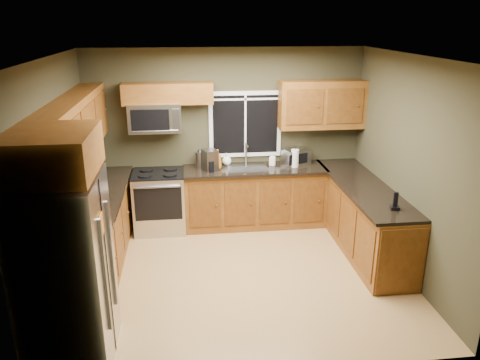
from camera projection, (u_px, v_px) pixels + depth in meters
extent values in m
plane|color=#9F7746|center=(239.00, 274.00, 5.99)|extent=(4.20, 4.20, 0.00)
plane|color=white|center=(239.00, 57.00, 5.10)|extent=(4.20, 4.20, 0.00)
plane|color=#33301E|center=(226.00, 137.00, 7.24)|extent=(4.20, 0.00, 4.20)
plane|color=#33301E|center=(264.00, 242.00, 3.86)|extent=(4.20, 0.00, 4.20)
plane|color=#33301E|center=(56.00, 181.00, 5.32)|extent=(0.00, 3.60, 3.60)
plane|color=#33301E|center=(408.00, 168.00, 5.78)|extent=(0.00, 3.60, 3.60)
cube|color=white|center=(245.00, 124.00, 7.19)|extent=(1.12, 0.03, 1.02)
cube|color=black|center=(245.00, 125.00, 7.18)|extent=(1.00, 0.01, 0.90)
cube|color=white|center=(245.00, 125.00, 7.17)|extent=(0.03, 0.01, 0.90)
cube|color=white|center=(245.00, 99.00, 7.05)|extent=(1.00, 0.01, 0.03)
cube|color=brown|center=(98.00, 233.00, 6.09)|extent=(0.60, 2.65, 0.90)
cube|color=black|center=(96.00, 199.00, 5.94)|extent=(0.65, 2.65, 0.04)
cube|color=brown|center=(255.00, 197.00, 7.30)|extent=(2.17, 0.60, 0.90)
cube|color=black|center=(255.00, 169.00, 7.12)|extent=(2.17, 0.65, 0.04)
cube|color=brown|center=(362.00, 218.00, 6.56)|extent=(0.60, 2.50, 0.90)
cube|color=#5A3110|center=(402.00, 262.00, 5.38)|extent=(0.56, 0.02, 0.82)
cube|color=black|center=(363.00, 186.00, 6.40)|extent=(0.65, 2.50, 0.04)
cube|color=brown|center=(75.00, 127.00, 5.61)|extent=(0.33, 2.65, 0.72)
cube|color=brown|center=(168.00, 93.00, 6.75)|extent=(1.30, 0.33, 0.30)
cube|color=brown|center=(322.00, 104.00, 7.07)|extent=(1.30, 0.33, 0.72)
cube|color=brown|center=(51.00, 153.00, 3.91)|extent=(0.72, 0.90, 0.38)
cube|color=#B7B7BC|center=(67.00, 272.00, 4.28)|extent=(0.72, 0.90, 1.80)
cube|color=slate|center=(105.00, 276.00, 4.12)|extent=(0.03, 0.04, 1.10)
cube|color=slate|center=(111.00, 254.00, 4.50)|extent=(0.03, 0.04, 1.10)
cube|color=black|center=(108.00, 270.00, 4.32)|extent=(0.01, 0.02, 1.78)
cube|color=orange|center=(102.00, 225.00, 4.07)|extent=(0.01, 0.14, 0.20)
cube|color=#B7B7BC|center=(160.00, 202.00, 7.11)|extent=(0.76, 0.65, 0.90)
cube|color=black|center=(158.00, 174.00, 6.96)|extent=(0.76, 0.64, 0.03)
cube|color=black|center=(158.00, 204.00, 6.77)|extent=(0.68, 0.02, 0.50)
cylinder|color=slate|center=(157.00, 187.00, 6.66)|extent=(0.64, 0.04, 0.04)
cylinder|color=black|center=(145.00, 176.00, 6.80)|extent=(0.20, 0.20, 0.01)
cylinder|color=black|center=(170.00, 175.00, 6.84)|extent=(0.20, 0.20, 0.01)
cylinder|color=black|center=(146.00, 170.00, 7.06)|extent=(0.20, 0.20, 0.01)
cylinder|color=black|center=(170.00, 169.00, 7.10)|extent=(0.20, 0.20, 0.01)
cube|color=#B7B7BC|center=(155.00, 117.00, 6.82)|extent=(0.76, 0.38, 0.42)
cube|color=black|center=(150.00, 120.00, 6.63)|extent=(0.54, 0.01, 0.30)
cube|color=slate|center=(176.00, 119.00, 6.67)|extent=(0.10, 0.01, 0.30)
cylinder|color=slate|center=(155.00, 131.00, 6.67)|extent=(0.66, 0.02, 0.02)
cube|color=slate|center=(248.00, 168.00, 7.10)|extent=(0.60, 0.42, 0.02)
cylinder|color=#B7B7BC|center=(246.00, 154.00, 7.23)|extent=(0.03, 0.03, 0.34)
cylinder|color=#B7B7BC|center=(247.00, 145.00, 7.11)|extent=(0.03, 0.18, 0.03)
cube|color=#B7B7BC|center=(296.00, 156.00, 7.28)|extent=(0.46, 0.40, 0.24)
cube|color=black|center=(298.00, 159.00, 7.14)|extent=(0.31, 0.12, 0.16)
cube|color=slate|center=(210.00, 160.00, 6.97)|extent=(0.25, 0.28, 0.31)
cylinder|color=black|center=(210.00, 166.00, 6.92)|extent=(0.15, 0.15, 0.17)
cylinder|color=#B7B7BC|center=(200.00, 159.00, 7.15)|extent=(0.20, 0.20, 0.23)
cone|color=black|center=(200.00, 150.00, 7.10)|extent=(0.13, 0.13, 0.06)
cylinder|color=white|center=(295.00, 158.00, 7.12)|extent=(0.13, 0.13, 0.27)
cylinder|color=slate|center=(295.00, 149.00, 7.07)|extent=(0.02, 0.02, 0.04)
imported|color=orange|center=(218.00, 159.00, 7.04)|extent=(0.12, 0.12, 0.30)
imported|color=white|center=(272.00, 159.00, 7.22)|extent=(0.11, 0.11, 0.19)
imported|color=white|center=(227.00, 159.00, 7.25)|extent=(0.17, 0.17, 0.18)
cube|color=black|center=(395.00, 208.00, 5.57)|extent=(0.12, 0.12, 0.04)
cube|color=black|center=(396.00, 199.00, 5.53)|extent=(0.06, 0.04, 0.18)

